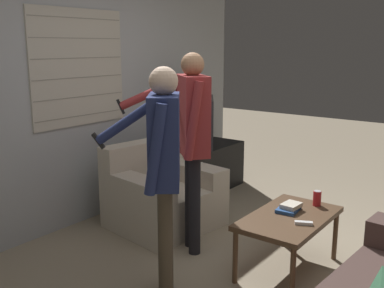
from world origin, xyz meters
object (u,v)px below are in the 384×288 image
Objects in this scene: armchair_beige at (161,195)px; coffee_table at (289,222)px; soda_can at (317,198)px; spare_remote at (304,223)px; person_left_standing at (163,156)px; book_stack at (290,208)px; person_right_standing at (191,128)px; tv at (204,121)px.

armchair_beige reaches higher than coffee_table.
soda_can is 0.46m from spare_remote.
person_left_standing is 1.20m from book_stack.
spare_remote is (-0.22, -1.58, 0.16)m from armchair_beige.
person_right_standing reaches higher than armchair_beige.
tv is 5.53× the size of spare_remote.
tv is at bearing 26.67° from spare_remote.
tv reaches higher than armchair_beige.
coffee_table is 2.24m from tv.
person_right_standing reaches higher than coffee_table.
tv is 0.44× the size of person_right_standing.
coffee_table is 1.08m from person_right_standing.
book_stack is at bearing 19.19° from tv.
spare_remote is at bearing 18.19° from tv.
armchair_beige is at bearing 89.15° from book_stack.
person_right_standing is at bearing 72.26° from armchair_beige.
tv is 3.32× the size of book_stack.
soda_can is at bearing 26.86° from tv.
armchair_beige is 0.65× the size of person_left_standing.
person_left_standing is (-2.17, -1.20, 0.17)m from tv.
armchair_beige is at bearing 4.09° from person_left_standing.
book_stack is at bearing 153.38° from soda_can.
coffee_table is 0.20m from spare_remote.
person_left_standing is 12.87× the size of soda_can.
spare_remote is (-0.20, -0.21, -0.02)m from book_stack.
tv is (1.20, 0.33, 0.54)m from armchair_beige.
coffee_table is 1.23× the size of tv.
person_left_standing is 1.44m from soda_can.
armchair_beige reaches higher than soda_can.
book_stack is (0.26, -0.79, -0.59)m from person_right_standing.
coffee_table is 1.18m from person_left_standing.
coffee_table is at bearing -70.97° from person_left_standing.
armchair_beige is 1.60m from spare_remote.
coffee_table is 0.37m from soda_can.
person_right_standing is at bearing 119.04° from soda_can.
soda_can reaches higher than spare_remote.
spare_remote is at bearing -81.42° from person_left_standing.
person_right_standing is at bearing 100.81° from coffee_table.
book_stack is (-0.02, -1.37, 0.18)m from armchair_beige.
person_right_standing reaches higher than soda_can.
coffee_table is (-0.12, -1.42, 0.10)m from armchair_beige.
coffee_table is 7.21× the size of soda_can.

